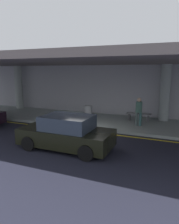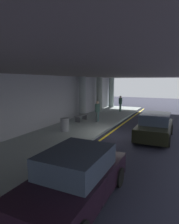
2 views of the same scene
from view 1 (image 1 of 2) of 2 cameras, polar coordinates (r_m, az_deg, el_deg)
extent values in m
plane|color=#1F202D|center=(11.53, -2.92, -6.05)|extent=(60.00, 60.00, 0.00)
cube|color=#95A19D|center=(14.26, 2.53, -2.38)|extent=(26.00, 4.20, 0.15)
cube|color=yellow|center=(12.11, -1.53, -5.18)|extent=(26.00, 0.14, 0.01)
cylinder|color=#9BA4A0|center=(19.44, -18.52, 6.34)|extent=(0.65, 0.65, 3.65)
cylinder|color=#96A09F|center=(14.62, 19.69, 4.87)|extent=(0.65, 0.65, 3.65)
cube|color=slate|center=(13.41, 1.91, 13.45)|extent=(28.00, 13.20, 0.30)
cube|color=#ABABB4|center=(16.07, 5.42, 5.71)|extent=(26.00, 0.30, 3.80)
cube|color=black|center=(9.40, -6.38, -6.60)|extent=(4.10, 1.80, 0.70)
cube|color=#2D3847|center=(9.18, -5.92, -2.81)|extent=(2.10, 1.60, 0.60)
cylinder|color=black|center=(9.68, 3.21, -7.47)|extent=(0.64, 0.22, 0.64)
cylinder|color=black|center=(8.19, -0.91, -10.97)|extent=(0.64, 0.22, 0.64)
cylinder|color=black|center=(10.84, -10.40, -5.58)|extent=(0.64, 0.22, 0.64)
cylinder|color=black|center=(9.54, -16.05, -8.17)|extent=(0.64, 0.22, 0.64)
cylinder|color=#4B5958|center=(13.00, 12.56, -1.78)|extent=(0.16, 0.16, 0.82)
cylinder|color=#365E5D|center=(12.97, 13.52, -1.85)|extent=(0.16, 0.16, 0.82)
cylinder|color=#3C6055|center=(12.85, 13.18, 1.32)|extent=(0.38, 0.38, 0.62)
sphere|color=beige|center=(12.78, 13.26, 3.22)|extent=(0.24, 0.24, 0.24)
cube|color=slate|center=(14.31, 13.13, -0.47)|extent=(1.60, 0.50, 0.06)
cube|color=#4C4C51|center=(14.47, 10.68, -1.21)|extent=(0.10, 0.40, 0.42)
cube|color=#4C4C51|center=(14.27, 15.54, -1.60)|extent=(0.10, 0.40, 0.42)
cylinder|color=gray|center=(14.74, -0.37, 0.06)|extent=(0.56, 0.56, 0.85)
camera|label=2|loc=(17.54, -45.87, 7.79)|focal=31.16mm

